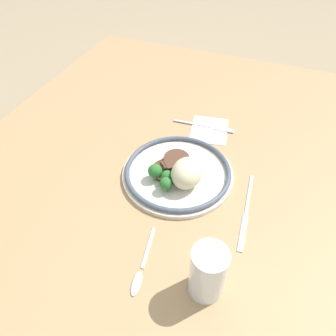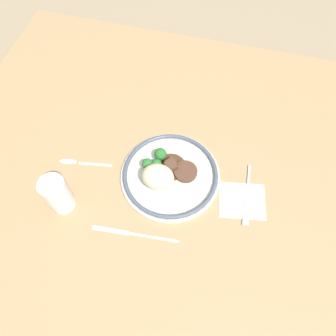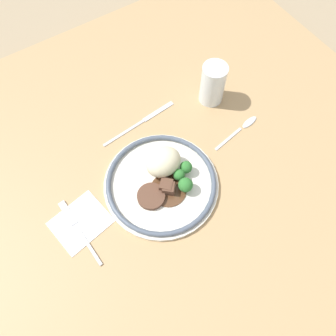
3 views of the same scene
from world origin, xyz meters
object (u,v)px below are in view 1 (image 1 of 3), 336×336
juice_glass (208,274)px  knife (246,213)px  fork (209,127)px  spoon (139,274)px  plate (178,172)px

juice_glass → knife: bearing=170.1°
fork → knife: size_ratio=0.80×
fork → knife: 0.32m
spoon → juice_glass: bearing=89.5°
plate → fork: 0.22m
plate → knife: size_ratio=1.22×
juice_glass → fork: (-0.47, -0.13, -0.05)m
fork → spoon: (0.49, 0.00, -0.00)m
fork → spoon: size_ratio=1.17×
knife → spoon: bearing=-41.0°
fork → plate: bearing=-98.0°
juice_glass → spoon: bearing=-81.0°
knife → plate: bearing=-110.2°
juice_glass → plate: bearing=-149.8°
plate → spoon: (0.27, 0.02, -0.02)m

